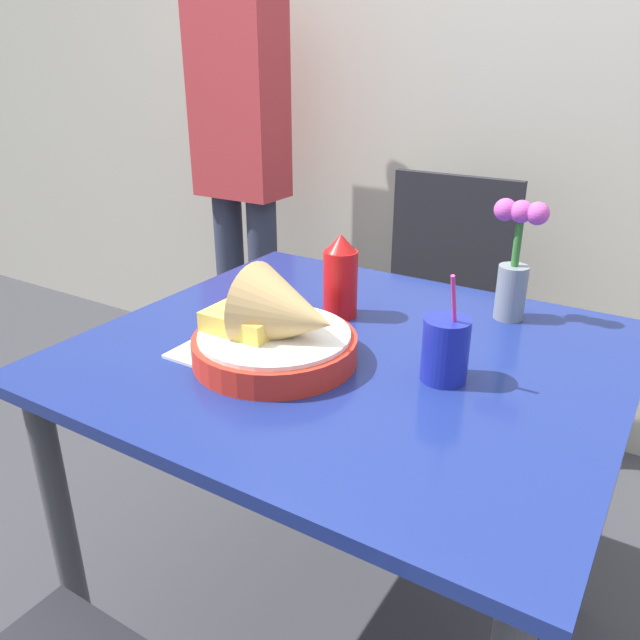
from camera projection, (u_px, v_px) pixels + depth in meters
name	position (u px, v px, depth m)	size (l,w,h in m)	color
ground_plane	(344.00, 639.00, 1.47)	(12.00, 12.00, 0.00)	#38383D
wall_window	(545.00, 44.00, 1.90)	(7.00, 0.06, 2.60)	#B7B2A3
dining_table	(349.00, 401.00, 1.22)	(0.97, 0.87, 0.76)	navy
chair_far_window	(438.00, 304.00, 1.94)	(0.40, 0.40, 0.94)	black
food_basket	(280.00, 331.00, 1.09)	(0.30, 0.30, 0.18)	red
ketchup_bottle	(340.00, 277.00, 1.29)	(0.07, 0.07, 0.18)	red
drink_cup	(445.00, 351.00, 1.04)	(0.08, 0.08, 0.20)	#192399
flower_vase	(515.00, 261.00, 1.26)	(0.11, 0.06, 0.25)	gray
napkin	(205.00, 354.00, 1.14)	(0.12, 0.10, 0.01)	white
person_standing	(241.00, 153.00, 2.23)	(0.32, 0.18, 1.64)	#2D3347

